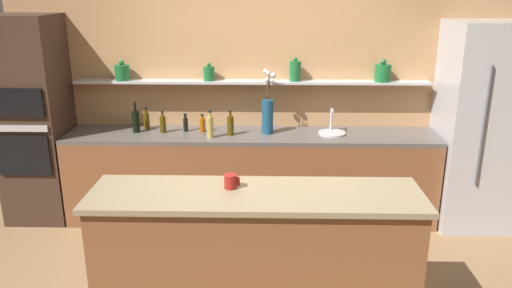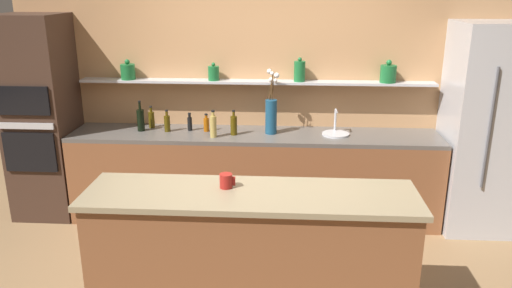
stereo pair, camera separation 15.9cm
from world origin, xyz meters
name	(u,v)px [view 2 (the right image)]	position (x,y,z in m)	size (l,w,h in m)	color
ground_plane	(255,282)	(0.00, 0.00, 0.00)	(12.00, 12.00, 0.00)	olive
back_wall_unit	(265,89)	(0.00, 1.60, 1.30)	(5.20, 0.28, 2.60)	tan
back_counter_unit	(254,176)	(-0.09, 1.24, 0.46)	(3.73, 0.62, 0.92)	brown
island_counter	(251,259)	(0.00, -0.50, 0.51)	(2.26, 0.61, 1.02)	brown
refrigerator	(489,129)	(2.20, 1.20, 1.02)	(0.81, 0.73, 2.04)	#B7B7BC
oven_tower	(42,118)	(-2.29, 1.24, 1.04)	(0.62, 0.64, 2.09)	#3D281E
flower_vase	(271,112)	(0.08, 1.26, 1.14)	(0.14, 0.14, 0.65)	navy
sink_fixture	(336,132)	(0.72, 1.25, 0.95)	(0.27, 0.27, 0.25)	#B7B7BC
bottle_sauce_0	(190,123)	(-0.76, 1.31, 1.00)	(0.05, 0.05, 0.19)	black
bottle_oil_1	(167,123)	(-0.99, 1.26, 1.01)	(0.06, 0.06, 0.23)	#47380A
bottle_oil_2	(152,119)	(-1.19, 1.40, 1.01)	(0.06, 0.06, 0.23)	#47380A
bottle_wine_3	(141,120)	(-1.26, 1.27, 1.04)	(0.07, 0.07, 0.32)	black
bottle_spirit_4	(213,126)	(-0.49, 1.09, 1.03)	(0.07, 0.07, 0.27)	tan
bottle_sauce_5	(206,124)	(-0.59, 1.29, 1.00)	(0.06, 0.06, 0.18)	#9E4C0A
bottle_oil_6	(234,125)	(-0.29, 1.18, 1.02)	(0.07, 0.07, 0.25)	#47380A
coffee_mug	(226,181)	(-0.17, -0.42, 1.07)	(0.11, 0.09, 0.10)	maroon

